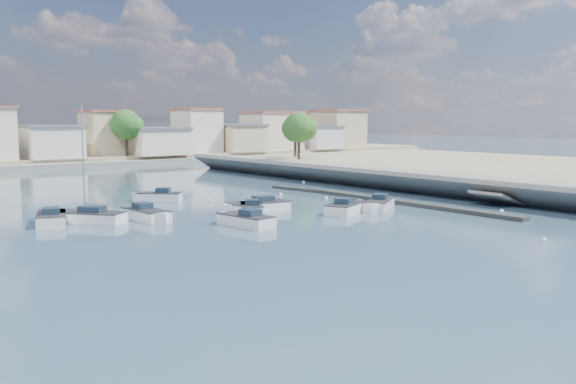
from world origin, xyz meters
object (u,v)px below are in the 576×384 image
object	(u,v)px
motorboat_h	(348,208)
motorboat_a	(244,221)
motorboat_c	(255,207)
motorboat_b	(252,209)
motorboat_f	(157,197)
sailboat	(82,217)
motorboat_d	(378,205)
motorboat_e	(52,218)
motorboat_g	(147,215)

from	to	relation	value
motorboat_h	motorboat_a	bearing A→B (deg)	-177.70
motorboat_c	motorboat_b	bearing A→B (deg)	-136.12
motorboat_f	sailboat	xyz separation A→B (m)	(-10.02, -8.06, 0.03)
motorboat_f	motorboat_d	bearing A→B (deg)	-52.53
motorboat_f	sailboat	bearing A→B (deg)	-141.19
sailboat	motorboat_c	bearing A→B (deg)	-13.31
motorboat_a	motorboat_c	xyz separation A→B (m)	(4.69, 5.46, 0.00)
motorboat_c	motorboat_e	bearing A→B (deg)	164.90
motorboat_a	motorboat_d	world-z (taller)	same
motorboat_e	motorboat_g	xyz separation A→B (m)	(6.38, -2.92, 0.00)
motorboat_c	motorboat_f	bearing A→B (deg)	107.59
motorboat_b	motorboat_f	world-z (taller)	same
motorboat_g	motorboat_f	bearing A→B (deg)	60.78
motorboat_d	motorboat_b	bearing A→B (deg)	156.08
motorboat_c	motorboat_e	size ratio (longest dim) A/B	1.09
motorboat_c	motorboat_f	size ratio (longest dim) A/B	1.44
motorboat_d	sailboat	world-z (taller)	sailboat
motorboat_c	motorboat_g	xyz separation A→B (m)	(-9.17, 1.27, 0.00)
motorboat_g	sailboat	bearing A→B (deg)	156.30
motorboat_a	motorboat_b	distance (m)	5.90
motorboat_e	motorboat_f	xyz separation A→B (m)	(11.98, 7.08, -0.00)
motorboat_b	sailboat	xyz separation A→B (m)	(-12.65, 4.12, 0.03)
motorboat_d	motorboat_c	bearing A→B (deg)	149.60
motorboat_g	motorboat_b	bearing A→B (deg)	-14.80
motorboat_c	motorboat_h	xyz separation A→B (m)	(6.03, -5.03, -0.00)
motorboat_c	motorboat_g	distance (m)	9.26
motorboat_g	sailboat	xyz separation A→B (m)	(-4.43, 1.94, 0.03)
motorboat_a	motorboat_b	world-z (taller)	same
motorboat_a	motorboat_b	size ratio (longest dim) A/B	1.13
motorboat_b	sailboat	size ratio (longest dim) A/B	0.51
motorboat_f	motorboat_h	distance (m)	18.92
motorboat_d	motorboat_f	bearing A→B (deg)	127.47
sailboat	motorboat_h	bearing A→B (deg)	-22.78
motorboat_e	motorboat_h	size ratio (longest dim) A/B	1.00
motorboat_e	motorboat_a	bearing A→B (deg)	-41.62
motorboat_f	motorboat_g	bearing A→B (deg)	-119.22
motorboat_d	motorboat_e	size ratio (longest dim) A/B	0.87
motorboat_a	motorboat_f	xyz separation A→B (m)	(1.11, 16.73, -0.00)
motorboat_b	motorboat_g	bearing A→B (deg)	165.20
motorboat_b	motorboat_c	distance (m)	1.30
motorboat_a	motorboat_g	size ratio (longest dim) A/B	0.95
motorboat_a	motorboat_d	size ratio (longest dim) A/B	1.06
motorboat_g	motorboat_e	bearing A→B (deg)	155.39
motorboat_a	sailboat	distance (m)	12.43
motorboat_b	motorboat_c	size ratio (longest dim) A/B	0.75
motorboat_b	motorboat_d	size ratio (longest dim) A/B	0.94
motorboat_a	motorboat_e	size ratio (longest dim) A/B	0.92
motorboat_c	motorboat_e	distance (m)	16.11
motorboat_e	motorboat_h	xyz separation A→B (m)	(21.58, -9.22, 0.00)
motorboat_f	motorboat_h	bearing A→B (deg)	-59.49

